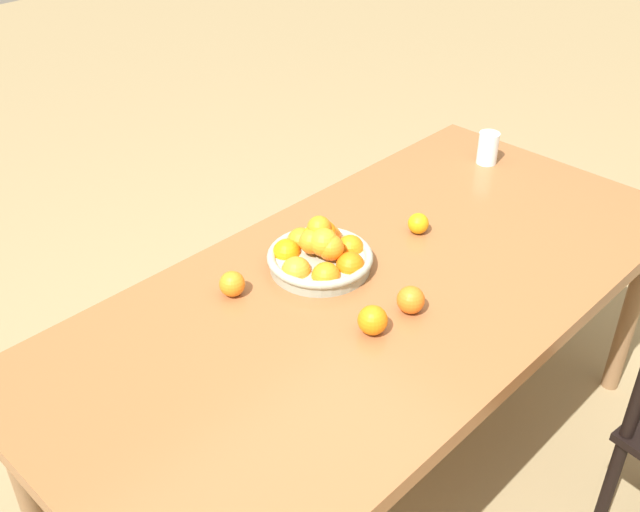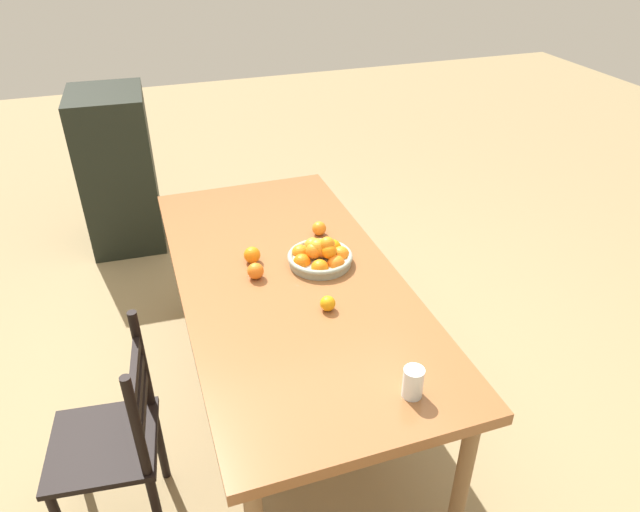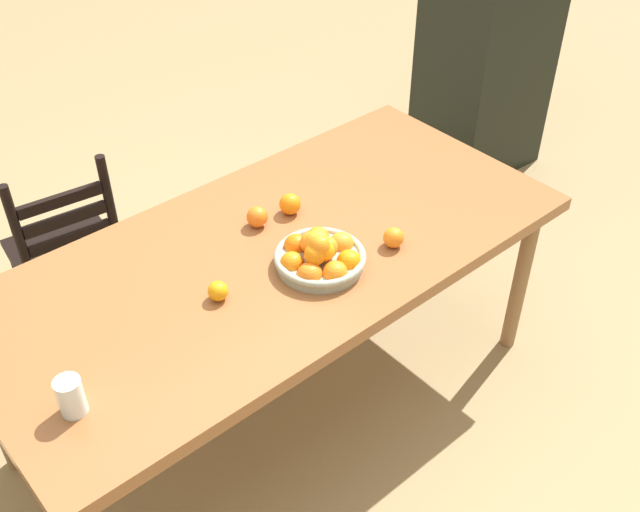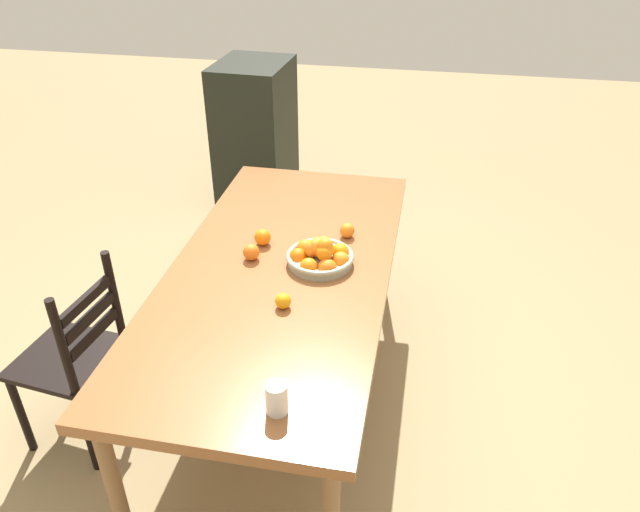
{
  "view_description": "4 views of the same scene",
  "coord_description": "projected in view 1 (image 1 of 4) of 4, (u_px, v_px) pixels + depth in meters",
  "views": [
    {
      "loc": [
        1.31,
        1.04,
        1.97
      ],
      "look_at": [
        0.06,
        -0.17,
        0.79
      ],
      "focal_mm": 42.32,
      "sensor_mm": 36.0,
      "label": 1
    },
    {
      "loc": [
        -2.05,
        0.55,
        2.19
      ],
      "look_at": [
        0.06,
        -0.17,
        0.79
      ],
      "focal_mm": 32.6,
      "sensor_mm": 36.0,
      "label": 2
    },
    {
      "loc": [
        -1.17,
        -1.58,
        2.31
      ],
      "look_at": [
        0.06,
        -0.17,
        0.79
      ],
      "focal_mm": 42.33,
      "sensor_mm": 36.0,
      "label": 3
    },
    {
      "loc": [
        -2.15,
        -0.59,
        2.22
      ],
      "look_at": [
        0.06,
        -0.17,
        0.79
      ],
      "focal_mm": 34.33,
      "sensor_mm": 36.0,
      "label": 4
    }
  ],
  "objects": [
    {
      "name": "orange_loose_3",
      "position": [
        373.0,
        320.0,
        1.87
      ],
      "size": [
        0.08,
        0.08,
        0.08
      ],
      "primitive_type": "sphere",
      "color": "orange",
      "rests_on": "dining_table"
    },
    {
      "name": "orange_loose_0",
      "position": [
        232.0,
        284.0,
        2.0
      ],
      "size": [
        0.07,
        0.07,
        0.07
      ],
      "primitive_type": "sphere",
      "color": "orange",
      "rests_on": "dining_table"
    },
    {
      "name": "orange_loose_1",
      "position": [
        418.0,
        223.0,
        2.26
      ],
      "size": [
        0.06,
        0.06,
        0.06
      ],
      "primitive_type": "sphere",
      "color": "orange",
      "rests_on": "dining_table"
    },
    {
      "name": "dining_table",
      "position": [
        377.0,
        301.0,
        2.1
      ],
      "size": [
        2.01,
        0.95,
        0.75
      ],
      "color": "brown",
      "rests_on": "ground"
    },
    {
      "name": "drinking_glass",
      "position": [
        488.0,
        148.0,
        2.63
      ],
      "size": [
        0.07,
        0.07,
        0.11
      ],
      "primitive_type": "cylinder",
      "color": "silver",
      "rests_on": "dining_table"
    },
    {
      "name": "fruit_bowl",
      "position": [
        320.0,
        253.0,
        2.1
      ],
      "size": [
        0.3,
        0.3,
        0.15
      ],
      "color": "#979E8A",
      "rests_on": "dining_table"
    },
    {
      "name": "ground_plane",
      "position": [
        368.0,
        467.0,
        2.49
      ],
      "size": [
        12.0,
        12.0,
        0.0
      ],
      "primitive_type": "plane",
      "color": "#907C54"
    },
    {
      "name": "orange_loose_2",
      "position": [
        411.0,
        300.0,
        1.94
      ],
      "size": [
        0.07,
        0.07,
        0.07
      ],
      "primitive_type": "sphere",
      "color": "orange",
      "rests_on": "dining_table"
    }
  ]
}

